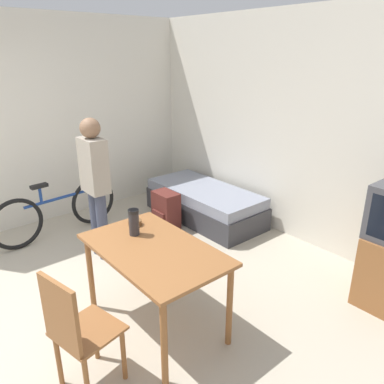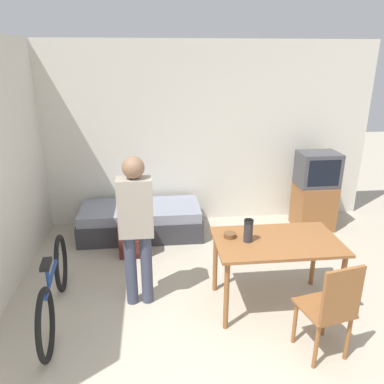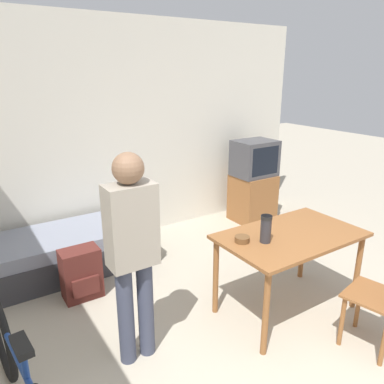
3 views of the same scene
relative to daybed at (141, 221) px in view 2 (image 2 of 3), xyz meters
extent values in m
cube|color=silver|center=(0.83, 0.51, 1.13)|extent=(5.42, 0.06, 2.70)
cube|color=#333338|center=(0.00, 0.00, -0.07)|extent=(1.74, 0.80, 0.30)
cube|color=gray|center=(0.00, 0.00, 0.16)|extent=(1.69, 0.77, 0.14)
cube|color=brown|center=(2.59, -0.01, 0.12)|extent=(0.54, 0.50, 0.67)
cube|color=#424247|center=(2.59, -0.01, 0.70)|extent=(0.57, 0.44, 0.50)
cube|color=black|center=(2.59, -0.22, 0.70)|extent=(0.47, 0.01, 0.39)
cube|color=brown|center=(1.40, -1.80, 0.52)|extent=(1.24, 0.75, 0.03)
cylinder|color=brown|center=(0.84, -2.12, 0.14)|extent=(0.05, 0.05, 0.72)
cylinder|color=brown|center=(1.96, -2.12, 0.14)|extent=(0.05, 0.05, 0.72)
cylinder|color=brown|center=(0.84, -1.49, 0.14)|extent=(0.05, 0.05, 0.72)
cylinder|color=brown|center=(1.96, -1.49, 0.14)|extent=(0.05, 0.05, 0.72)
cube|color=brown|center=(1.61, -2.50, 0.23)|extent=(0.47, 0.47, 0.02)
cube|color=brown|center=(1.64, -2.67, 0.48)|extent=(0.36, 0.10, 0.48)
cylinder|color=brown|center=(1.73, -2.31, 0.00)|extent=(0.04, 0.04, 0.44)
cylinder|color=brown|center=(1.42, -2.37, 0.00)|extent=(0.04, 0.04, 0.44)
cylinder|color=brown|center=(1.79, -2.62, 0.00)|extent=(0.04, 0.04, 0.44)
cylinder|color=brown|center=(1.48, -2.68, 0.00)|extent=(0.04, 0.04, 0.44)
torus|color=black|center=(-0.85, -1.27, 0.10)|extent=(0.11, 0.64, 0.63)
torus|color=black|center=(-0.75, -2.29, 0.10)|extent=(0.11, 0.64, 0.63)
cylinder|color=navy|center=(-0.80, -1.78, 0.27)|extent=(0.11, 0.80, 0.04)
cylinder|color=navy|center=(-0.78, -1.96, 0.37)|extent=(0.04, 0.04, 0.20)
cube|color=black|center=(-0.78, -1.96, 0.49)|extent=(0.10, 0.21, 0.04)
cylinder|color=#3D4256|center=(-0.06, -1.61, 0.17)|extent=(0.12, 0.12, 0.79)
cylinder|color=#3D4256|center=(0.10, -1.61, 0.17)|extent=(0.12, 0.12, 0.79)
cube|color=#9E9384|center=(0.02, -1.61, 0.86)|extent=(0.34, 0.20, 0.59)
sphere|color=#846047|center=(0.02, -1.61, 1.27)|extent=(0.21, 0.21, 0.21)
cylinder|color=#2D2D33|center=(1.10, -1.80, 0.65)|extent=(0.09, 0.09, 0.23)
cylinder|color=black|center=(1.10, -1.80, 0.75)|extent=(0.09, 0.09, 0.03)
cylinder|color=brown|center=(0.94, -1.70, 0.56)|extent=(0.12, 0.12, 0.05)
cube|color=#56231E|center=(-0.09, -0.60, 0.03)|extent=(0.36, 0.23, 0.50)
cube|color=#56231E|center=(-0.09, -0.73, -0.04)|extent=(0.25, 0.03, 0.17)
camera|label=1|loc=(3.62, -3.26, 2.00)|focal=35.00mm
camera|label=2|loc=(0.21, -5.01, 2.24)|focal=35.00mm
camera|label=3|loc=(-0.91, -3.81, 1.87)|focal=35.00mm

